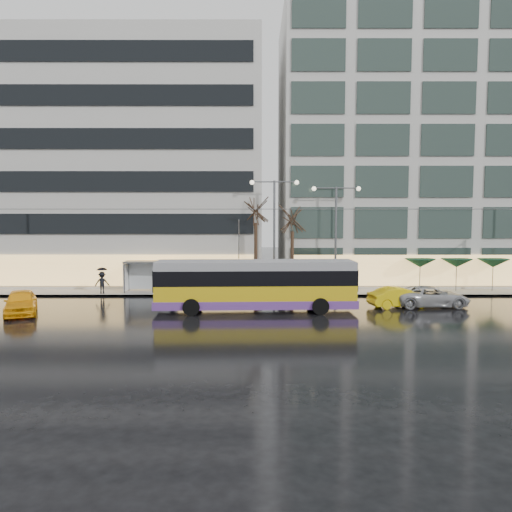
{
  "coord_description": "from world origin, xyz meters",
  "views": [
    {
      "loc": [
        0.43,
        -29.67,
        6.34
      ],
      "look_at": [
        0.51,
        5.0,
        3.52
      ],
      "focal_mm": 35.0,
      "sensor_mm": 36.0,
      "label": 1
    }
  ],
  "objects_px": {
    "street_lamp_near": "(274,220)",
    "trolleybus": "(255,287)",
    "bus_shelter": "(147,269)",
    "taxi_a": "(21,302)"
  },
  "relations": [
    {
      "from": "trolleybus",
      "to": "street_lamp_near",
      "type": "relative_size",
      "value": 1.46
    },
    {
      "from": "bus_shelter",
      "to": "street_lamp_near",
      "type": "height_order",
      "value": "street_lamp_near"
    },
    {
      "from": "taxi_a",
      "to": "trolleybus",
      "type": "bearing_deg",
      "value": -18.1
    },
    {
      "from": "street_lamp_near",
      "to": "trolleybus",
      "type": "bearing_deg",
      "value": -101.21
    },
    {
      "from": "trolleybus",
      "to": "bus_shelter",
      "type": "bearing_deg",
      "value": 139.17
    },
    {
      "from": "bus_shelter",
      "to": "taxi_a",
      "type": "xyz_separation_m",
      "value": [
        -6.22,
        -8.7,
        -1.16
      ]
    },
    {
      "from": "trolleybus",
      "to": "street_lamp_near",
      "type": "bearing_deg",
      "value": 78.79
    },
    {
      "from": "taxi_a",
      "to": "street_lamp_near",
      "type": "bearing_deg",
      "value": 5.85
    },
    {
      "from": "trolleybus",
      "to": "taxi_a",
      "type": "bearing_deg",
      "value": -175.97
    },
    {
      "from": "bus_shelter",
      "to": "street_lamp_near",
      "type": "bearing_deg",
      "value": 0.63
    }
  ]
}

